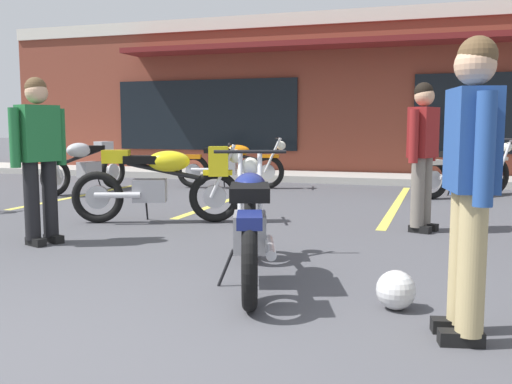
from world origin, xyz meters
The scene contains 13 objects.
ground_plane centered at (0.00, 3.37, 0.00)m, with size 80.00×80.00×0.00m, color #47474C.
sidewalk_kerb centered at (0.00, 10.32, 0.07)m, with size 22.00×1.80×0.14m, color #A8A59E.
brick_storefront_building centered at (0.00, 13.84, 1.89)m, with size 18.17×6.80×3.77m.
painted_stall_lines centered at (0.00, 6.72, 0.00)m, with size 7.96×4.80×0.01m.
motorcycle_foreground_classic centered at (0.56, 1.85, 0.46)m, with size 1.00×2.04×0.98m.
motorcycle_red_sportbike centered at (-1.29, 4.08, 0.53)m, with size 2.02×1.04×0.98m.
motorcycle_blue_standard centered at (2.34, 8.04, 0.46)m, with size 1.65×1.65×0.98m.
motorcycle_green_cafe_racer centered at (-1.90, 8.02, 0.46)m, with size 2.09×0.82×0.98m.
motorcycle_orange_scrambler centered at (-4.22, 6.56, 0.53)m, with size 0.75×2.10×0.98m.
person_in_shorts_foreground centered at (1.74, 4.43, 0.95)m, with size 0.37×0.60×1.68m.
person_by_back_row centered at (2.11, 1.03, 0.95)m, with size 0.34×0.61×1.68m.
person_near_building centered at (-1.90, 2.52, 0.95)m, with size 0.37×0.60×1.68m.
helmet_on_pavement centered at (1.70, 1.45, 0.13)m, with size 0.26×0.26×0.26m.
Camera 1 is at (1.97, -2.34, 1.20)m, focal length 40.70 mm.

